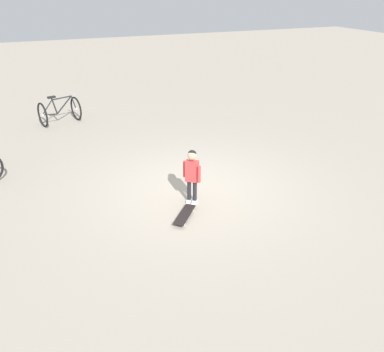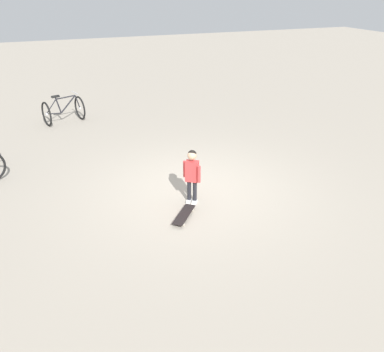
# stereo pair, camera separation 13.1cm
# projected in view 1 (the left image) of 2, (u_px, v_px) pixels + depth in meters

# --- Properties ---
(ground_plane) EXTENTS (50.00, 50.00, 0.00)m
(ground_plane) POSITION_uv_depth(u_px,v_px,m) (194.00, 188.00, 8.26)
(ground_plane) COLOR #9E9384
(child_person) EXTENTS (0.28, 0.37, 1.06)m
(child_person) POSITION_uv_depth(u_px,v_px,m) (192.00, 171.00, 7.45)
(child_person) COLOR black
(child_person) RESTS_ON ground
(skateboard) EXTENTS (0.61, 0.68, 0.07)m
(skateboard) POSITION_uv_depth(u_px,v_px,m) (185.00, 215.00, 7.19)
(skateboard) COLOR black
(skateboard) RESTS_ON ground
(bicycle_near) EXTENTS (1.23, 0.98, 0.85)m
(bicycle_near) POSITION_uv_depth(u_px,v_px,m) (60.00, 111.00, 11.85)
(bicycle_near) COLOR black
(bicycle_near) RESTS_ON ground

